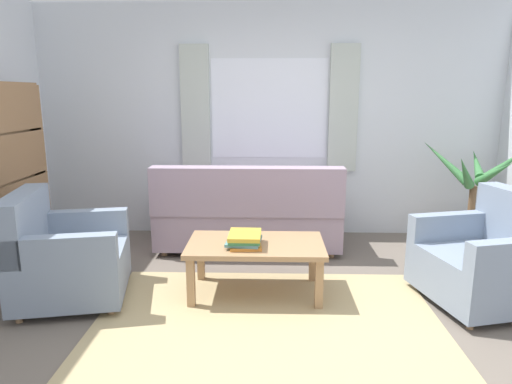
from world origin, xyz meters
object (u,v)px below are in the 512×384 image
object	(u,v)px
armchair_right	(489,260)
coffee_table	(256,249)
armchair_left	(64,257)
book_stack_on_table	(245,239)
bookshelf	(11,175)
couch	(248,215)
potted_plant	(472,207)

from	to	relation	value
armchair_right	coffee_table	world-z (taller)	armchair_right
armchair_left	book_stack_on_table	bearing A→B (deg)	-98.49
coffee_table	bookshelf	distance (m)	2.36
couch	potted_plant	world-z (taller)	potted_plant
armchair_left	armchair_right	xyz separation A→B (m)	(3.33, 0.04, 0.00)
couch	bookshelf	bearing A→B (deg)	15.74
couch	bookshelf	xyz separation A→B (m)	(-2.14, -0.60, 0.52)
couch	book_stack_on_table	xyz separation A→B (m)	(0.03, -1.18, 0.12)
armchair_right	potted_plant	distance (m)	1.35
armchair_left	armchair_right	distance (m)	3.33
couch	armchair_left	xyz separation A→B (m)	(-1.40, -1.25, -0.01)
armchair_left	book_stack_on_table	world-z (taller)	armchair_left
armchair_right	book_stack_on_table	size ratio (longest dim) A/B	3.15
couch	potted_plant	bearing A→B (deg)	-178.27
armchair_right	bookshelf	bearing A→B (deg)	-112.50
book_stack_on_table	bookshelf	world-z (taller)	bookshelf
armchair_right	potted_plant	world-z (taller)	potted_plant
book_stack_on_table	couch	bearing A→B (deg)	91.26
couch	armchair_left	bearing A→B (deg)	41.71
coffee_table	book_stack_on_table	distance (m)	0.16
book_stack_on_table	bookshelf	size ratio (longest dim) A/B	0.19
armchair_right	armchair_left	bearing A→B (deg)	-103.28
book_stack_on_table	coffee_table	bearing A→B (deg)	40.99
couch	armchair_left	size ratio (longest dim) A/B	1.93
armchair_right	couch	bearing A→B (deg)	-136.07
couch	coffee_table	size ratio (longest dim) A/B	1.73
book_stack_on_table	potted_plant	bearing A→B (deg)	28.28
armchair_right	coffee_table	bearing A→B (deg)	-107.35
potted_plant	armchair_right	bearing A→B (deg)	-107.93
armchair_right	coffee_table	size ratio (longest dim) A/B	0.92
coffee_table	potted_plant	bearing A→B (deg)	27.72
potted_plant	bookshelf	size ratio (longest dim) A/B	0.67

